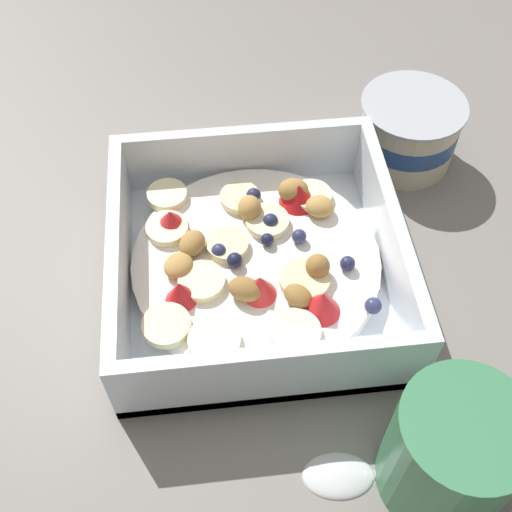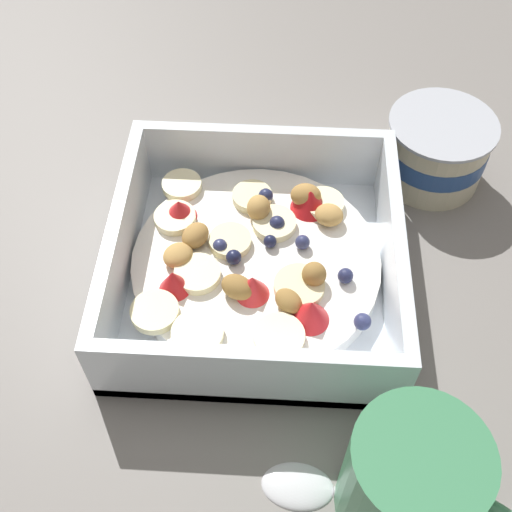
# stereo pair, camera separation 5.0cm
# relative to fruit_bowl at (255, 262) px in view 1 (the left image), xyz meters

# --- Properties ---
(ground_plane) EXTENTS (2.40, 2.40, 0.00)m
(ground_plane) POSITION_rel_fruit_bowl_xyz_m (-0.01, -0.01, -0.02)
(ground_plane) COLOR gray
(fruit_bowl) EXTENTS (0.22, 0.22, 0.07)m
(fruit_bowl) POSITION_rel_fruit_bowl_xyz_m (0.00, 0.00, 0.00)
(fruit_bowl) COLOR white
(fruit_bowl) RESTS_ON ground
(spoon) EXTENTS (0.04, 0.17, 0.01)m
(spoon) POSITION_rel_fruit_bowl_xyz_m (0.17, 0.06, -0.02)
(spoon) COLOR silver
(spoon) RESTS_ON ground
(yogurt_cup) EXTENTS (0.09, 0.09, 0.06)m
(yogurt_cup) POSITION_rel_fruit_bowl_xyz_m (-0.12, 0.15, 0.01)
(yogurt_cup) COLOR beige
(yogurt_cup) RESTS_ON ground
(coffee_mug) EXTENTS (0.08, 0.10, 0.09)m
(coffee_mug) POSITION_rel_fruit_bowl_xyz_m (0.17, 0.10, 0.02)
(coffee_mug) COLOR #3D8456
(coffee_mug) RESTS_ON ground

